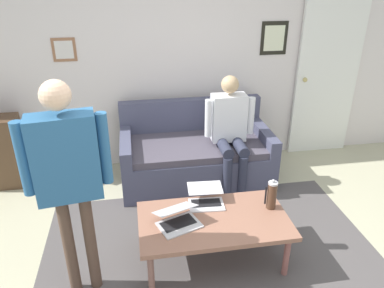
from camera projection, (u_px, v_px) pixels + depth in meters
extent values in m
plane|color=#B5B191|center=(205.00, 281.00, 3.02)|extent=(7.68, 7.68, 0.00)
cube|color=#534E4D|center=(215.00, 266.00, 3.16)|extent=(2.96, 2.35, 0.01)
cube|color=silver|center=(170.00, 56.00, 4.39)|extent=(7.04, 0.10, 2.70)
cube|color=#926143|center=(64.00, 50.00, 4.11)|extent=(0.26, 0.02, 0.26)
cube|color=silver|center=(64.00, 50.00, 4.10)|extent=(0.20, 0.00, 0.20)
cube|color=black|center=(274.00, 38.00, 4.45)|extent=(0.33, 0.02, 0.39)
cube|color=beige|center=(274.00, 38.00, 4.44)|extent=(0.25, 0.00, 0.30)
cube|color=white|center=(327.00, 77.00, 4.74)|extent=(0.82, 0.05, 2.05)
sphere|color=tan|center=(305.00, 80.00, 4.66)|extent=(0.06, 0.06, 0.06)
cube|color=#484A62|center=(196.00, 164.00, 4.37)|extent=(1.70, 0.90, 0.42)
cube|color=#4D4754|center=(196.00, 145.00, 4.24)|extent=(1.46, 0.82, 0.08)
cube|color=#484A62|center=(191.00, 117.00, 4.52)|extent=(1.70, 0.14, 0.46)
cube|color=#484A62|center=(262.00, 135.00, 4.35)|extent=(0.12, 0.90, 0.20)
cube|color=#484A62|center=(126.00, 145.00, 4.12)|extent=(0.12, 0.90, 0.20)
cube|color=#94644E|center=(214.00, 221.00, 3.07)|extent=(1.24, 0.70, 0.04)
cylinder|color=#965953|center=(287.00, 256.00, 3.00)|extent=(0.05, 0.05, 0.39)
cylinder|color=#8A5F52|center=(151.00, 273.00, 2.84)|extent=(0.05, 0.05, 0.39)
cylinder|color=#985D58|center=(264.00, 215.00, 3.49)|extent=(0.05, 0.05, 0.39)
cylinder|color=#946444|center=(147.00, 228.00, 3.33)|extent=(0.05, 0.05, 0.39)
cube|color=silver|center=(206.00, 205.00, 3.23)|extent=(0.32, 0.22, 0.01)
cube|color=black|center=(206.00, 203.00, 3.25)|extent=(0.26, 0.14, 0.00)
cube|color=silver|center=(205.00, 188.00, 3.29)|extent=(0.32, 0.21, 0.02)
cube|color=white|center=(205.00, 188.00, 3.28)|extent=(0.28, 0.19, 0.01)
cube|color=silver|center=(179.00, 225.00, 2.98)|extent=(0.39, 0.33, 0.01)
cube|color=black|center=(178.00, 223.00, 2.99)|extent=(0.31, 0.23, 0.00)
cube|color=silver|center=(175.00, 209.00, 2.99)|extent=(0.38, 0.31, 0.09)
cube|color=#ACC9EE|center=(175.00, 209.00, 2.99)|extent=(0.34, 0.27, 0.08)
cylinder|color=#4C3323|center=(272.00, 196.00, 3.16)|extent=(0.08, 0.08, 0.24)
cylinder|color=#B7B7BC|center=(273.00, 183.00, 3.10)|extent=(0.08, 0.08, 0.02)
sphere|color=#B2B2B7|center=(273.00, 181.00, 3.09)|extent=(0.03, 0.03, 0.03)
cube|color=black|center=(266.00, 195.00, 3.14)|extent=(0.01, 0.01, 0.17)
cube|color=#513926|center=(3.00, 152.00, 4.19)|extent=(0.42, 0.32, 0.83)
cylinder|color=brown|center=(69.00, 247.00, 2.75)|extent=(0.09, 0.09, 0.86)
cylinder|color=brown|center=(91.00, 243.00, 2.80)|extent=(0.09, 0.09, 0.86)
cube|color=#2B5E8D|center=(66.00, 158.00, 2.46)|extent=(0.45, 0.25, 0.61)
cylinder|color=#2B5E8D|center=(23.00, 159.00, 2.37)|extent=(0.09, 0.09, 0.52)
cylinder|color=#2B5E8D|center=(104.00, 149.00, 2.51)|extent=(0.09, 0.09, 0.52)
sphere|color=beige|center=(55.00, 95.00, 2.27)|extent=(0.20, 0.20, 0.20)
cylinder|color=#2C3042|center=(242.00, 177.00, 4.01)|extent=(0.10, 0.10, 0.50)
cylinder|color=#2C3042|center=(227.00, 179.00, 3.98)|extent=(0.10, 0.10, 0.50)
cylinder|color=#2C3042|center=(239.00, 145.00, 4.04)|extent=(0.12, 0.40, 0.12)
cylinder|color=#2C3042|center=(224.00, 146.00, 4.01)|extent=(0.12, 0.40, 0.12)
cube|color=silver|center=(229.00, 118.00, 4.07)|extent=(0.37, 0.20, 0.52)
cylinder|color=silver|center=(251.00, 116.00, 4.05)|extent=(0.08, 0.08, 0.42)
cylinder|color=silver|center=(208.00, 118.00, 3.98)|extent=(0.08, 0.08, 0.42)
sphere|color=tan|center=(230.00, 84.00, 3.91)|extent=(0.19, 0.19, 0.19)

